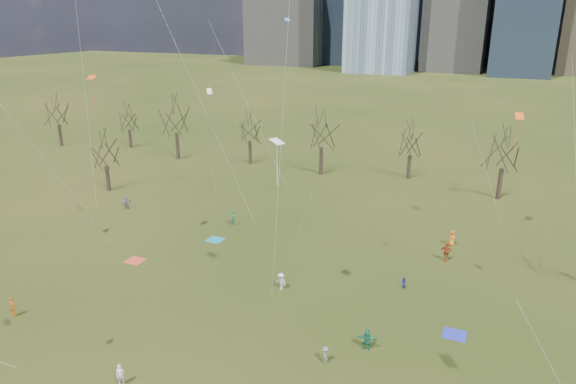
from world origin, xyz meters
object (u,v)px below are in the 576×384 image
at_px(blanket_navy, 454,335).
at_px(person_1, 120,375).
at_px(person_4, 12,307).
at_px(blanket_teal, 215,240).
at_px(blanket_crimson, 135,261).

distance_m(blanket_navy, person_1, 22.91).
xyz_separation_m(blanket_navy, person_4, (-31.07, -10.90, 0.80)).
relative_size(blanket_navy, person_1, 1.09).
height_order(person_1, person_4, person_4).
bearing_deg(person_4, blanket_teal, -89.54).
relative_size(blanket_teal, person_1, 1.09).
bearing_deg(blanket_teal, person_4, -109.97).
bearing_deg(blanket_crimson, blanket_navy, -0.63).
bearing_deg(blanket_crimson, blanket_teal, 58.33).
bearing_deg(blanket_navy, person_1, -143.07).
bearing_deg(blanket_teal, blanket_crimson, -121.67).
height_order(blanket_teal, person_1, person_1).
relative_size(blanket_crimson, person_1, 1.09).
relative_size(blanket_teal, blanket_crimson, 1.00).
xyz_separation_m(blanket_navy, blanket_crimson, (-28.79, 0.31, 0.00)).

